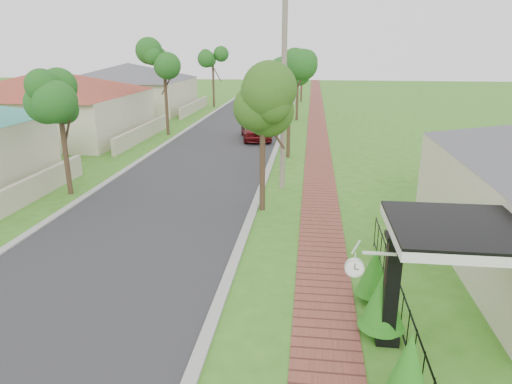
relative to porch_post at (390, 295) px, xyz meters
The scene contains 16 objects.
ground 4.79m from the porch_post, 167.60° to the left, with size 160.00×160.00×0.00m, color #37731B.
road 22.34m from the porch_post, 109.77° to the left, with size 7.00×120.00×0.02m, color #28282B.
kerb_right 21.39m from the porch_post, 100.52° to the left, with size 0.30×120.00×0.10m, color #9E9E99.
kerb_left 23.83m from the porch_post, 118.07° to the left, with size 0.30×120.00×0.10m, color #9E9E99.
sidewalk 21.07m from the porch_post, 93.54° to the left, with size 1.50×120.00×0.03m, color brown.
porch_post is the anchor object (origin of this frame).
picket_fence 1.21m from the porch_post, 70.71° to the left, with size 0.03×8.02×1.00m.
street_trees 29.02m from the porch_post, 104.93° to the left, with size 10.70×37.65×5.89m.
hedge_row 0.57m from the porch_post, 102.00° to the right, with size 0.90×4.92×1.91m.
far_house_red 28.70m from the porch_post, 132.91° to the left, with size 15.56×15.56×4.60m.
far_house_grey 40.09m from the porch_post, 119.15° to the left, with size 15.56×15.56×4.60m.
parked_car_red 22.80m from the porch_post, 104.09° to the left, with size 1.87×4.64×1.58m, color #5B0D10.
parked_car_white 31.30m from the porch_post, 98.52° to the left, with size 1.37×3.93×1.29m, color silver.
near_tree 9.28m from the porch_post, 114.06° to the left, with size 2.05×2.05×5.27m.
utility_pole 11.85m from the porch_post, 105.25° to the left, with size 1.20×0.24×8.60m.
station_clock 1.21m from the porch_post, 153.17° to the right, with size 0.98×0.13×0.55m.
Camera 1 is at (2.76, -9.73, 6.10)m, focal length 32.00 mm.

